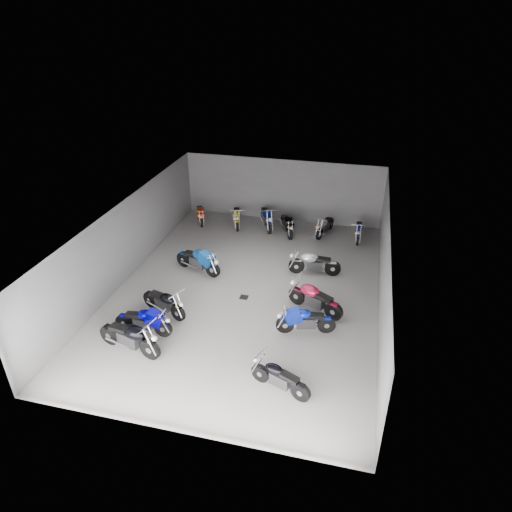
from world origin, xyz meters
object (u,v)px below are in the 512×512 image
(drain_grate, at_px, (244,297))
(motorcycle_left_a, at_px, (130,337))
(motorcycle_back_c, at_px, (266,217))
(motorcycle_back_b, at_px, (237,216))
(motorcycle_right_c, at_px, (305,320))
(motorcycle_left_e, at_px, (198,260))
(motorcycle_back_e, at_px, (325,226))
(motorcycle_left_b, at_px, (144,321))
(motorcycle_right_d, at_px, (314,299))
(motorcycle_back_f, at_px, (359,230))
(motorcycle_back_d, at_px, (287,224))
(motorcycle_right_a, at_px, (279,378))
(motorcycle_back_a, at_px, (200,214))
(motorcycle_left_c, at_px, (164,302))
(motorcycle_right_f, at_px, (314,263))

(drain_grate, height_order, motorcycle_left_a, motorcycle_left_a)
(motorcycle_back_c, bearing_deg, drain_grate, 71.82)
(drain_grate, xyz_separation_m, motorcycle_back_b, (-2.06, 6.23, 0.48))
(drain_grate, xyz_separation_m, motorcycle_right_c, (2.57, -1.54, 0.48))
(motorcycle_left_e, xyz_separation_m, motorcycle_back_e, (4.71, 4.83, -0.07))
(motorcycle_left_a, bearing_deg, motorcycle_left_b, -168.32)
(motorcycle_right_d, distance_m, motorcycle_back_f, 6.48)
(motorcycle_left_b, relative_size, motorcycle_back_c, 0.97)
(motorcycle_left_b, bearing_deg, motorcycle_back_c, 167.51)
(motorcycle_back_e, xyz_separation_m, motorcycle_back_f, (1.61, -0.13, -0.01))
(motorcycle_right_d, bearing_deg, motorcycle_left_e, 96.78)
(motorcycle_back_f, bearing_deg, motorcycle_back_d, 2.27)
(motorcycle_right_d, bearing_deg, motorcycle_back_d, 44.04)
(motorcycle_left_a, xyz_separation_m, motorcycle_left_e, (0.38, 5.26, -0.03))
(motorcycle_right_d, height_order, motorcycle_back_e, motorcycle_right_d)
(motorcycle_left_b, relative_size, motorcycle_back_f, 1.09)
(motorcycle_left_b, bearing_deg, motorcycle_back_e, 151.53)
(motorcycle_right_a, xyz_separation_m, motorcycle_back_a, (-6.23, 10.57, -0.02))
(motorcycle_left_a, distance_m, motorcycle_back_c, 10.44)
(motorcycle_left_e, relative_size, motorcycle_right_d, 1.02)
(motorcycle_left_c, relative_size, motorcycle_back_c, 0.91)
(motorcycle_right_d, xyz_separation_m, motorcycle_back_f, (1.28, 6.35, -0.09))
(motorcycle_left_a, xyz_separation_m, motorcycle_back_b, (0.66, 10.08, -0.08))
(motorcycle_left_b, relative_size, motorcycle_back_b, 1.04)
(drain_grate, xyz_separation_m, motorcycle_back_c, (-0.56, 6.37, 0.53))
(motorcycle_right_f, height_order, motorcycle_back_f, motorcycle_right_f)
(motorcycle_left_b, bearing_deg, motorcycle_back_d, 160.21)
(motorcycle_left_a, bearing_deg, motorcycle_left_c, -172.88)
(motorcycle_back_f, bearing_deg, motorcycle_left_c, 49.32)
(motorcycle_right_f, distance_m, motorcycle_back_d, 3.97)
(motorcycle_back_e, bearing_deg, motorcycle_back_f, -168.16)
(motorcycle_right_c, bearing_deg, motorcycle_right_d, -20.14)
(motorcycle_back_b, xyz_separation_m, motorcycle_back_e, (4.42, 0.02, -0.02))
(drain_grate, xyz_separation_m, motorcycle_back_f, (3.98, 6.11, 0.45))
(motorcycle_back_c, bearing_deg, motorcycle_left_c, 53.22)
(motorcycle_back_f, bearing_deg, motorcycle_left_a, 55.16)
(motorcycle_left_e, relative_size, motorcycle_back_a, 1.22)
(motorcycle_left_c, relative_size, motorcycle_right_a, 1.04)
(motorcycle_right_c, distance_m, motorcycle_back_a, 10.14)
(motorcycle_right_c, xyz_separation_m, motorcycle_back_e, (-0.20, 7.79, -0.02))
(drain_grate, bearing_deg, motorcycle_back_f, 56.93)
(motorcycle_left_e, bearing_deg, motorcycle_back_e, 155.27)
(motorcycle_right_a, height_order, motorcycle_right_f, motorcycle_right_f)
(motorcycle_back_c, xyz_separation_m, motorcycle_back_e, (2.93, -0.12, -0.07))
(motorcycle_left_e, distance_m, motorcycle_right_a, 7.38)
(motorcycle_left_b, distance_m, motorcycle_back_d, 9.40)
(drain_grate, distance_m, motorcycle_back_c, 6.41)
(motorcycle_left_c, bearing_deg, motorcycle_back_d, -179.43)
(motorcycle_right_d, xyz_separation_m, motorcycle_back_c, (-3.26, 6.60, -0.00))
(motorcycle_right_f, bearing_deg, motorcycle_back_d, 20.18)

